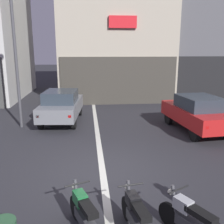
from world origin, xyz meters
The scene contains 10 objects.
ground_plane centered at (0.00, 0.00, 0.00)m, with size 120.00×120.00×0.00m, color #2B2B30.
lane_centre_line centered at (0.00, 6.00, 0.00)m, with size 0.20×18.00×0.01m, color silver.
building_mid_block centered at (1.74, 13.98, 7.11)m, with size 8.15×8.14×14.24m.
building_far_right centered at (9.88, 13.98, 6.09)m, with size 10.88×7.17×12.22m.
car_grey_crossing_near centered at (-1.74, 5.86, 0.89)m, with size 2.10×4.24×1.64m.
car_red_parked_kerbside centered at (4.53, 3.67, 0.89)m, with size 2.16×4.25×1.64m.
street_lamp centered at (-3.61, 5.10, 3.87)m, with size 0.36×0.36×6.30m.
motorcycle_green_row_leftmost centered at (-0.54, -2.67, 0.46)m, with size 0.72×1.58×0.98m.
motorcycle_black_row_left_mid centered at (0.48, -2.84, 0.46)m, with size 0.55×1.66×0.98m.
motorcycle_silver_row_centre centered at (1.50, -3.07, 0.46)m, with size 0.85×1.51×0.98m.
Camera 1 is at (-0.42, -7.21, 3.64)m, focal length 41.25 mm.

